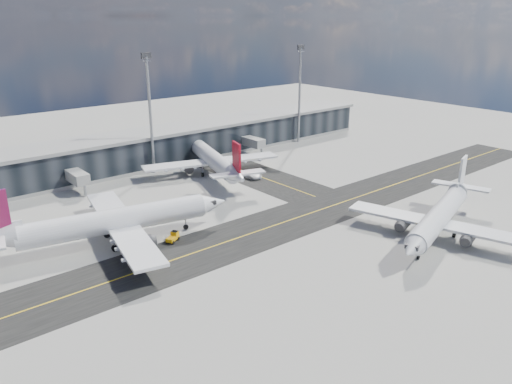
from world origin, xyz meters
TOP-DOWN VIEW (x-y plane):
  - ground at (0.00, 0.00)m, footprint 300.00×300.00m
  - taxiway_lanes at (3.91, 10.74)m, footprint 180.00×63.00m
  - terminal_concourse at (0.04, 54.93)m, footprint 152.00×19.80m
  - floodlight_masts at (0.00, 48.00)m, footprint 102.50×0.70m
  - airliner_af at (-25.66, 15.80)m, footprint 41.59×35.69m
  - airliner_redtail at (10.23, 36.89)m, footprint 33.64×39.03m
  - airliner_near at (20.35, -17.67)m, footprint 36.15×31.15m
  - baggage_tug at (-17.24, 10.11)m, footprint 2.91×2.35m
  - service_van at (15.86, 29.31)m, footprint 2.87×6.13m

SIDE VIEW (x-z plane):
  - ground at x=0.00m, z-range 0.00..0.00m
  - taxiway_lanes at x=3.91m, z-range -0.01..0.03m
  - baggage_tug at x=-17.24m, z-range 0.00..1.65m
  - service_van at x=15.86m, z-range 0.00..1.69m
  - airliner_near at x=20.35m, z-range -1.85..9.05m
  - airliner_redtail at x=10.23m, z-range -2.00..9.79m
  - airliner_af at x=-25.66m, z-range -2.10..10.28m
  - terminal_concourse at x=0.04m, z-range -0.31..8.49m
  - floodlight_masts at x=0.00m, z-range 1.16..30.06m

